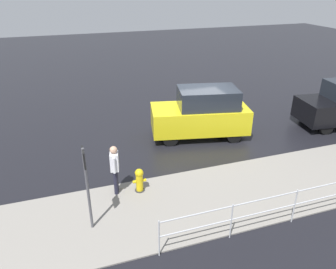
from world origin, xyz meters
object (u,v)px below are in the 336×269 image
Objects in this scene: pedestrian at (115,166)px; moving_hatchback at (202,113)px; sign_post at (86,178)px; fire_hydrant at (139,181)px.

moving_hatchback is at bearing -144.70° from pedestrian.
sign_post is at bearing 40.43° from moving_hatchback.
moving_hatchback reaches higher than pedestrian.
pedestrian is (4.10, 2.90, -0.07)m from moving_hatchback.
moving_hatchback is at bearing -138.12° from fire_hydrant.
fire_hydrant is 0.90m from pedestrian.
pedestrian is 1.75m from sign_post.
pedestrian is at bearing -123.62° from sign_post.
fire_hydrant is at bearing -142.89° from sign_post.
moving_hatchback is 1.74× the size of sign_post.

